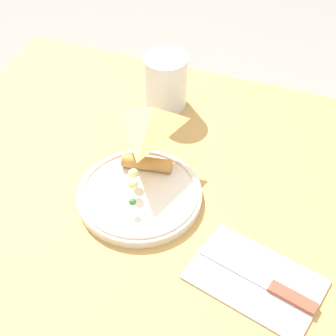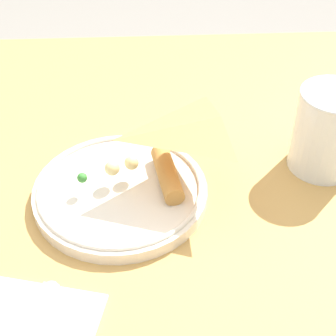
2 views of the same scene
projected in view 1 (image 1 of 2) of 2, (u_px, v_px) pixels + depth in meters
name	position (u px, v px, depth m)	size (l,w,h in m)	color
dining_table	(186.00, 261.00, 0.92)	(1.06, 0.85, 0.75)	tan
plate_pizza	(140.00, 192.00, 0.87)	(0.21, 0.21, 0.05)	silver
milk_glass	(166.00, 83.00, 1.03)	(0.09, 0.09, 0.11)	white
napkin_folded	(255.00, 280.00, 0.76)	(0.21, 0.16, 0.00)	silver
butter_knife	(262.00, 281.00, 0.76)	(0.19, 0.07, 0.01)	#99422D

